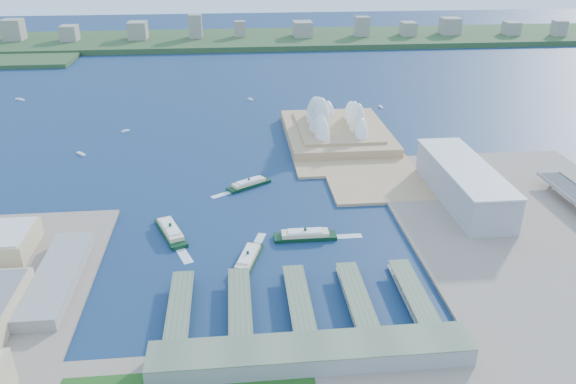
{
  "coord_description": "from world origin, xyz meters",
  "views": [
    {
      "loc": [
        -26.17,
        -402.83,
        246.34
      ],
      "look_at": [
        21.93,
        81.7,
        18.0
      ],
      "focal_mm": 35.0,
      "sensor_mm": 36.0,
      "label": 1
    }
  ],
  "objects": [
    {
      "name": "ground",
      "position": [
        0.0,
        0.0,
        0.0
      ],
      "size": [
        3000.0,
        3000.0,
        0.0
      ],
      "primitive_type": "plane",
      "color": "#10254B",
      "rests_on": "ground"
    },
    {
      "name": "peninsula",
      "position": [
        107.5,
        260.0,
        1.5
      ],
      "size": [
        135.0,
        220.0,
        3.0
      ],
      "primitive_type": "cube",
      "color": "tan",
      "rests_on": "ground"
    },
    {
      "name": "far_shore",
      "position": [
        0.0,
        980.0,
        6.0
      ],
      "size": [
        2200.0,
        260.0,
        12.0
      ],
      "primitive_type": "cube",
      "color": "#2D4926",
      "rests_on": "ground"
    },
    {
      "name": "opera_house",
      "position": [
        105.0,
        280.0,
        32.0
      ],
      "size": [
        134.0,
        180.0,
        58.0
      ],
      "primitive_type": null,
      "color": "white",
      "rests_on": "peninsula"
    },
    {
      "name": "toaster_building",
      "position": [
        195.0,
        80.0,
        20.5
      ],
      "size": [
        45.0,
        155.0,
        35.0
      ],
      "primitive_type": "cube",
      "color": "#96969B",
      "rests_on": "east_land"
    },
    {
      "name": "ferry_wharves",
      "position": [
        14.0,
        -75.0,
        4.65
      ],
      "size": [
        184.0,
        90.0,
        9.3
      ],
      "primitive_type": null,
      "color": "#55654C",
      "rests_on": "ground"
    },
    {
      "name": "terminal_building",
      "position": [
        15.0,
        -135.0,
        9.0
      ],
      "size": [
        200.0,
        28.0,
        12.0
      ],
      "primitive_type": "cube",
      "color": "gray",
      "rests_on": "south_land"
    },
    {
      "name": "far_skyline",
      "position": [
        0.0,
        960.0,
        39.5
      ],
      "size": [
        1900.0,
        140.0,
        55.0
      ],
      "primitive_type": null,
      "color": "gray",
      "rests_on": "far_shore"
    },
    {
      "name": "ferry_a",
      "position": [
        -86.95,
        41.71,
        5.47
      ],
      "size": [
        34.36,
        59.37,
        10.95
      ],
      "primitive_type": null,
      "rotation": [
        0.0,
        0.0,
        0.36
      ],
      "color": "black",
      "rests_on": "ground"
    },
    {
      "name": "ferry_b",
      "position": [
        -13.96,
        138.32,
        4.65
      ],
      "size": [
        48.26,
        36.9,
        9.3
      ],
      "primitive_type": null,
      "rotation": [
        0.0,
        0.0,
        -1.01
      ],
      "color": "black",
      "rests_on": "ground"
    },
    {
      "name": "ferry_c",
      "position": [
        -20.18,
        -10.86,
        4.98
      ],
      "size": [
        28.42,
        54.31,
        9.97
      ],
      "primitive_type": null,
      "rotation": [
        0.0,
        0.0,
        2.84
      ],
      "color": "black",
      "rests_on": "ground"
    },
    {
      "name": "ferry_d",
      "position": [
        31.18,
        22.71,
        5.19
      ],
      "size": [
        54.94,
        14.13,
        10.38
      ],
      "primitive_type": null,
      "rotation": [
        0.0,
        0.0,
        1.57
      ],
      "color": "black",
      "rests_on": "ground"
    },
    {
      "name": "boat_a",
      "position": [
        -212.23,
        250.22,
        1.46
      ],
      "size": [
        12.94,
        13.84,
        2.93
      ],
      "primitive_type": null,
      "rotation": [
        0.0,
        0.0,
        0.73
      ],
      "color": "white",
      "rests_on": "ground"
    },
    {
      "name": "boat_b",
      "position": [
        -172.59,
        331.81,
        1.42
      ],
      "size": [
        10.63,
        9.31,
        2.85
      ],
      "primitive_type": null,
      "rotation": [
        0.0,
        0.0,
        2.22
      ],
      "color": "white",
      "rests_on": "ground"
    },
    {
      "name": "boat_c",
      "position": [
        196.93,
        408.52,
        1.4
      ],
      "size": [
        4.58,
        12.7,
        2.8
      ],
      "primitive_type": null,
      "rotation": [
        0.0,
        0.0,
        3.22
      ],
      "color": "white",
      "rests_on": "ground"
    },
    {
      "name": "boat_d",
      "position": [
        -365.36,
        505.67,
        1.48
      ],
      "size": [
        16.94,
        12.49,
        2.96
      ],
      "primitive_type": null,
      "rotation": [
        0.0,
        0.0,
        1.02
      ],
      "color": "white",
      "rests_on": "ground"
    },
    {
      "name": "boat_e",
      "position": [
        0.32,
        470.62,
        1.4
      ],
      "size": [
        9.01,
        11.67,
        2.81
      ],
      "primitive_type": null,
      "rotation": [
        0.0,
        0.0,
        0.54
      ],
      "color": "white",
      "rests_on": "ground"
    }
  ]
}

